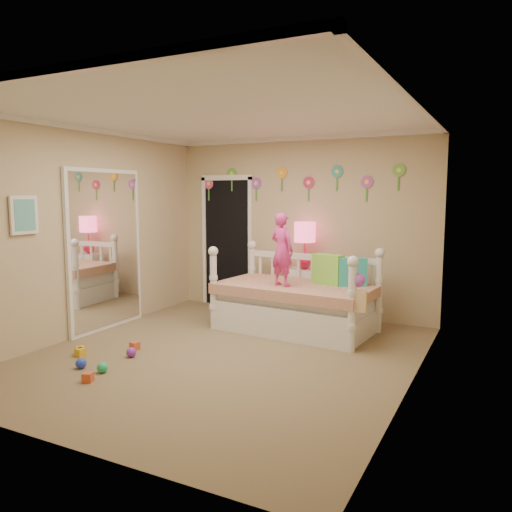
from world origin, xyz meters
The scene contains 18 objects.
floor centered at (0.00, 0.00, 0.00)m, with size 4.00×4.50×0.01m, color #7F684C.
ceiling centered at (0.00, 0.00, 2.60)m, with size 4.00×4.50×0.01m, color white.
back_wall centered at (0.00, 2.25, 1.30)m, with size 4.00×0.01×2.60m, color tan.
left_wall centered at (-2.00, 0.00, 1.30)m, with size 0.01×4.50×2.60m, color tan.
right_wall centered at (2.00, 0.00, 1.30)m, with size 0.01×4.50×2.60m, color tan.
crown_molding centered at (0.00, 0.00, 2.57)m, with size 4.00×4.50×0.06m, color white, non-canonical shape.
daybed centered at (0.31, 1.32, 0.55)m, with size 2.03×1.09×1.10m, color white, non-canonical shape.
pillow_turquoise centered at (1.00, 1.53, 0.79)m, with size 0.36×0.13×0.36m, color teal.
pillow_lime centered at (0.68, 1.51, 0.81)m, with size 0.41×0.15×0.39m, color #81DD43.
child centered at (0.20, 1.13, 1.08)m, with size 0.34×0.22×0.93m, color #EA3593.
nightstand centered at (0.15, 2.04, 0.35)m, with size 0.42×0.32×0.71m, color white.
table_lamp centered at (0.15, 2.04, 1.15)m, with size 0.31×0.31×0.68m.
closet_doorway centered at (-1.25, 2.23, 1.03)m, with size 0.90×0.04×2.07m, color black.
flower_decals centered at (-0.09, 2.24, 1.94)m, with size 3.40×0.02×0.50m, color #B2668C, non-canonical shape.
mirror_closet centered at (-1.96, 0.30, 1.05)m, with size 0.07×1.30×2.10m, color white.
wall_picture centered at (-1.97, -0.90, 1.55)m, with size 0.05×0.34×0.42m, color white.
hanging_bag centered at (1.27, 0.79, 0.67)m, with size 0.20×0.16×0.36m, color beige, non-canonical shape.
toy_scatter centered at (-1.06, -0.86, 0.06)m, with size 0.80×1.30×0.11m, color #996666, non-canonical shape.
Camera 1 is at (2.75, -4.62, 1.78)m, focal length 35.16 mm.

